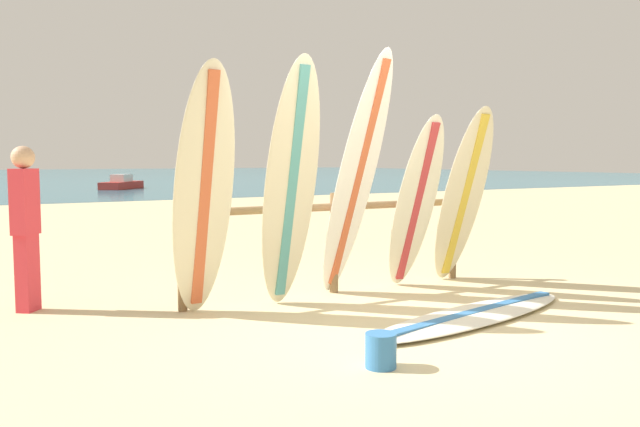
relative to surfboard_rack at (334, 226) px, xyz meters
The scene contains 11 objects.
ground_plane 1.69m from the surfboard_rack, 95.93° to the right, with size 120.00×120.00×0.00m, color beige.
surfboard_rack is the anchor object (origin of this frame).
surfboard_leaning_far_left 1.68m from the surfboard_rack, 167.64° to the right, with size 0.60×0.63×2.30m.
surfboard_leaning_left 1.00m from the surfboard_rack, 149.61° to the right, with size 0.55×0.67×2.39m.
surfboard_leaning_center_left 0.66m from the surfboard_rack, 85.36° to the right, with size 0.61×1.02×2.51m.
surfboard_leaning_center 0.92m from the surfboard_rack, 25.03° to the right, with size 0.58×0.90×1.91m.
surfboard_leaning_center_right 1.58m from the surfboard_rack, 12.82° to the right, with size 0.61×0.84×2.02m.
surfboard_lying_on_sand 1.82m from the surfboard_rack, 73.27° to the right, with size 2.76×1.10×0.08m.
beachgoer_standing 3.04m from the surfboard_rack, 166.01° to the left, with size 0.28×0.29×1.56m.
small_boat_offshore 26.52m from the surfboard_rack, 81.71° to the left, with size 2.64×3.03×0.71m.
sand_bucket 2.59m from the surfboard_rack, 114.15° to the right, with size 0.22×0.22×0.24m, color #3372B2.
Camera 1 is at (-3.40, -4.28, 1.43)m, focal length 35.84 mm.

